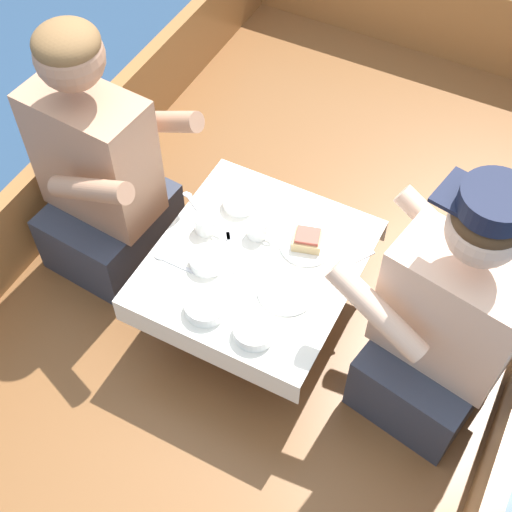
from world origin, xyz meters
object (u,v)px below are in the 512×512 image
at_px(person_port, 100,175).
at_px(sandwich, 307,239).
at_px(coffee_cup_port, 258,228).
at_px(person_starboard, 444,325).
at_px(coffee_cup_starboard, 205,223).

xyz_separation_m(person_port, sandwich, (0.75, 0.10, -0.03)).
bearing_deg(sandwich, person_port, -172.69).
xyz_separation_m(person_port, coffee_cup_port, (0.58, 0.06, -0.03)).
distance_m(person_starboard, coffee_cup_port, 0.67).
bearing_deg(coffee_cup_starboard, person_port, -179.88).
height_order(person_starboard, sandwich, person_starboard).
bearing_deg(sandwich, person_starboard, -12.52).
bearing_deg(person_port, coffee_cup_port, 10.75).
xyz_separation_m(person_starboard, coffee_cup_port, (-0.67, 0.08, -0.00)).
distance_m(person_port, sandwich, 0.75).
bearing_deg(person_port, person_starboard, 3.93).
xyz_separation_m(coffee_cup_port, coffee_cup_starboard, (-0.16, -0.06, -0.00)).
bearing_deg(coffee_cup_port, sandwich, 11.51).
relative_size(person_starboard, coffee_cup_starboard, 9.72).
bearing_deg(coffee_cup_starboard, coffee_cup_port, 20.39).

